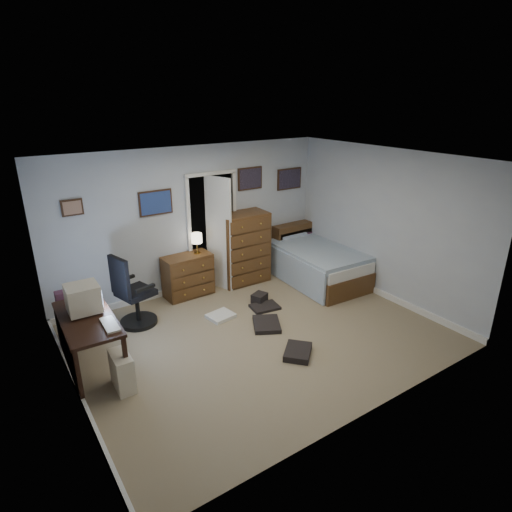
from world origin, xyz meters
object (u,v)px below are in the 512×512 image
Objects in this scene: computer_desk at (81,332)px; office_chair at (133,299)px; tall_dresser at (243,248)px; bed at (313,262)px; low_dresser at (188,275)px.

computer_desk is 1.16× the size of office_chair.
tall_dresser is (2.23, 0.47, 0.21)m from office_chair.
bed is at bearing 10.22° from computer_desk.
bed is at bearing -27.34° from tall_dresser.
tall_dresser is 1.35m from bed.
low_dresser is at bearing 166.35° from bed.
low_dresser is (1.13, 0.49, -0.08)m from office_chair.
office_chair is at bearing 43.53° from computer_desk.
tall_dresser is at bearing 153.69° from bed.
computer_desk is at bearing -156.20° from tall_dresser.
office_chair is 2.29m from tall_dresser.
tall_dresser is (1.10, -0.02, 0.29)m from low_dresser.
office_chair is at bearing 179.88° from bed.
tall_dresser reaches higher than computer_desk.
office_chair is 1.23m from low_dresser.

